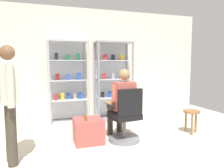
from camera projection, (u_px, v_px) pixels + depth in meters
name	position (u px, v px, depth m)	size (l,w,h in m)	color
back_wall	(89.00, 65.00, 5.25)	(6.00, 0.10, 2.70)	silver
display_cabinet_left	(68.00, 82.00, 4.90)	(0.90, 0.45, 1.90)	#B7B7BC
display_cabinet_right	(113.00, 80.00, 5.24)	(0.90, 0.45, 1.90)	gray
office_chair	(126.00, 120.00, 3.72)	(0.59, 0.56, 0.96)	slate
seated_shopkeeper	(122.00, 101.00, 3.83)	(0.52, 0.59, 1.29)	#3F382D
storage_crate	(88.00, 131.00, 3.70)	(0.49, 0.45, 0.42)	#B24C47
tea_glass	(86.00, 118.00, 3.57)	(0.06, 0.06, 0.08)	brown
standing_customer	(9.00, 97.00, 2.86)	(0.30, 0.51, 1.63)	#3F382D
wooden_stool	(191.00, 115.00, 4.17)	(0.32, 0.32, 0.46)	olive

